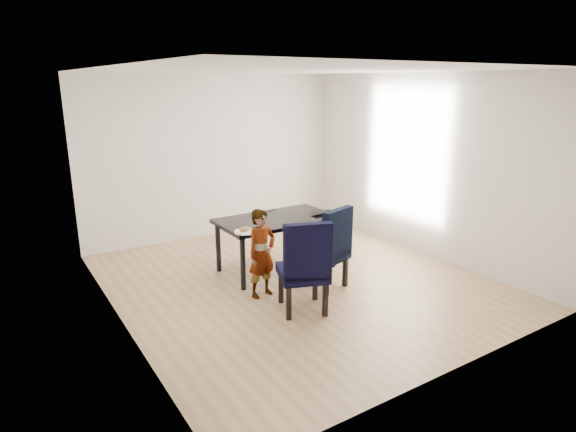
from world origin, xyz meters
TOP-DOWN VIEW (x-y plane):
  - floor at (0.00, 0.00)m, footprint 4.50×5.00m
  - ceiling at (0.00, 0.00)m, footprint 4.50×5.00m
  - wall_back at (0.00, 2.50)m, footprint 4.50×0.01m
  - wall_front at (0.00, -2.50)m, footprint 4.50×0.01m
  - wall_left at (-2.25, 0.00)m, footprint 0.01×5.00m
  - wall_right at (2.25, 0.00)m, footprint 0.01×5.00m
  - dining_table at (0.00, 0.50)m, footprint 1.60×0.90m
  - chair_left at (-0.40, -0.73)m, footprint 0.69×0.71m
  - chair_right at (0.19, -0.33)m, footprint 0.65×0.66m
  - child at (-0.60, -0.15)m, footprint 0.44×0.33m
  - plate at (-0.66, 0.15)m, footprint 0.29×0.29m
  - sandwich at (-0.67, 0.15)m, footprint 0.17×0.10m
  - laptop at (0.68, 0.39)m, footprint 0.36×0.23m
  - cable_tangle at (-0.05, 0.83)m, footprint 0.14×0.14m

SIDE VIEW (x-z plane):
  - floor at x=0.00m, z-range -0.01..0.00m
  - dining_table at x=0.00m, z-range 0.00..0.75m
  - chair_right at x=0.19m, z-range 0.00..1.07m
  - child at x=-0.60m, z-range 0.00..1.10m
  - chair_left at x=-0.40m, z-range 0.00..1.11m
  - cable_tangle at x=-0.05m, z-range 0.75..0.76m
  - plate at x=-0.66m, z-range 0.75..0.77m
  - laptop at x=0.68m, z-range 0.75..0.78m
  - sandwich at x=-0.67m, z-range 0.77..0.83m
  - wall_back at x=0.00m, z-range 0.00..2.70m
  - wall_front at x=0.00m, z-range 0.00..2.70m
  - wall_left at x=-2.25m, z-range 0.00..2.70m
  - wall_right at x=2.25m, z-range 0.00..2.70m
  - ceiling at x=0.00m, z-range 2.70..2.71m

